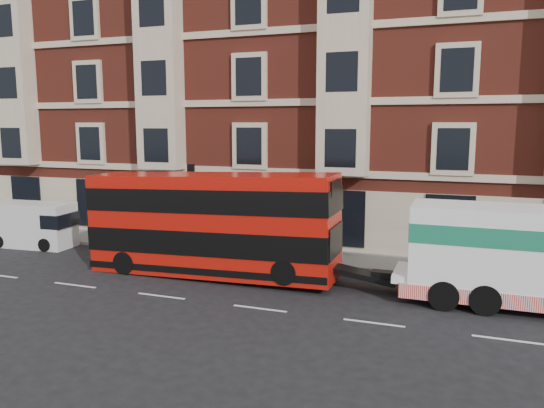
{
  "coord_description": "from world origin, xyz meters",
  "views": [
    {
      "loc": [
        6.49,
        -16.66,
        6.46
      ],
      "look_at": [
        -1.0,
        4.0,
        3.11
      ],
      "focal_mm": 35.0,
      "sensor_mm": 36.0,
      "label": 1
    }
  ],
  "objects": [
    {
      "name": "pedestrian",
      "position": [
        -8.93,
        7.78,
        0.99
      ],
      "size": [
        0.72,
        0.61,
        1.68
      ],
      "primitive_type": "imported",
      "rotation": [
        0.0,
        0.0,
        -0.4
      ],
      "color": "#1C2B38",
      "rests_on": "sidewalk"
    },
    {
      "name": "tow_truck",
      "position": [
        8.62,
        3.16,
        1.9
      ],
      "size": [
        8.62,
        2.55,
        3.59
      ],
      "color": "white",
      "rests_on": "ground"
    },
    {
      "name": "sidewalk",
      "position": [
        0.0,
        7.5,
        0.07
      ],
      "size": [
        90.0,
        3.0,
        0.15
      ],
      "primitive_type": "cube",
      "color": "slate",
      "rests_on": "ground"
    },
    {
      "name": "double_decker_bus",
      "position": [
        -3.44,
        3.16,
        2.31
      ],
      "size": [
        10.77,
        2.47,
        4.36
      ],
      "color": "red",
      "rests_on": "ground"
    },
    {
      "name": "lamp_post_west",
      "position": [
        -6.0,
        6.2,
        2.68
      ],
      "size": [
        0.35,
        0.15,
        4.35
      ],
      "color": "black",
      "rests_on": "sidewalk"
    },
    {
      "name": "ground",
      "position": [
        0.0,
        0.0,
        0.0
      ],
      "size": [
        120.0,
        120.0,
        0.0
      ],
      "primitive_type": "plane",
      "color": "black",
      "rests_on": "ground"
    },
    {
      "name": "victorian_terrace",
      "position": [
        0.5,
        15.0,
        10.07
      ],
      "size": [
        45.0,
        12.0,
        20.4
      ],
      "color": "maroon",
      "rests_on": "ground"
    },
    {
      "name": "box_van",
      "position": [
        -14.82,
        4.87,
        1.14
      ],
      "size": [
        4.57,
        2.16,
        2.31
      ],
      "rotation": [
        0.0,
        0.0,
        0.07
      ],
      "color": "silver",
      "rests_on": "ground"
    }
  ]
}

